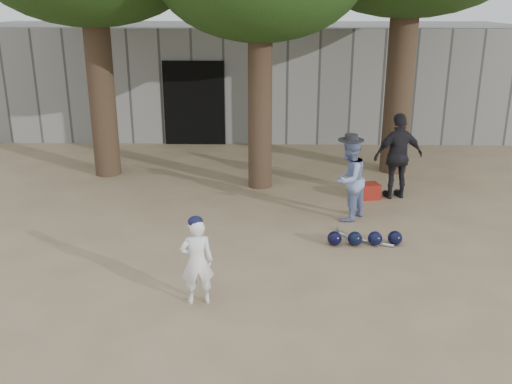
{
  "coord_description": "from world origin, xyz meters",
  "views": [
    {
      "loc": [
        0.8,
        -7.11,
        3.7
      ],
      "look_at": [
        0.6,
        1.0,
        0.95
      ],
      "focal_mm": 40.0,
      "sensor_mm": 36.0,
      "label": 1
    }
  ],
  "objects_px": {
    "spectator_blue": "(349,180)",
    "red_bag": "(368,191)",
    "spectator_dark": "(398,156)",
    "boy_player": "(197,262)"
  },
  "relations": [
    {
      "from": "boy_player",
      "to": "red_bag",
      "type": "height_order",
      "value": "boy_player"
    },
    {
      "from": "boy_player",
      "to": "red_bag",
      "type": "relative_size",
      "value": 2.73
    },
    {
      "from": "boy_player",
      "to": "red_bag",
      "type": "distance_m",
      "value": 5.01
    },
    {
      "from": "spectator_blue",
      "to": "red_bag",
      "type": "distance_m",
      "value": 1.37
    },
    {
      "from": "spectator_dark",
      "to": "red_bag",
      "type": "bearing_deg",
      "value": -5.22
    },
    {
      "from": "spectator_dark",
      "to": "boy_player",
      "type": "bearing_deg",
      "value": 37.49
    },
    {
      "from": "spectator_dark",
      "to": "red_bag",
      "type": "relative_size",
      "value": 3.98
    },
    {
      "from": "spectator_blue",
      "to": "red_bag",
      "type": "relative_size",
      "value": 3.49
    },
    {
      "from": "boy_player",
      "to": "red_bag",
      "type": "xyz_separation_m",
      "value": [
        2.82,
        4.11,
        -0.42
      ]
    },
    {
      "from": "spectator_blue",
      "to": "red_bag",
      "type": "bearing_deg",
      "value": -170.85
    }
  ]
}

